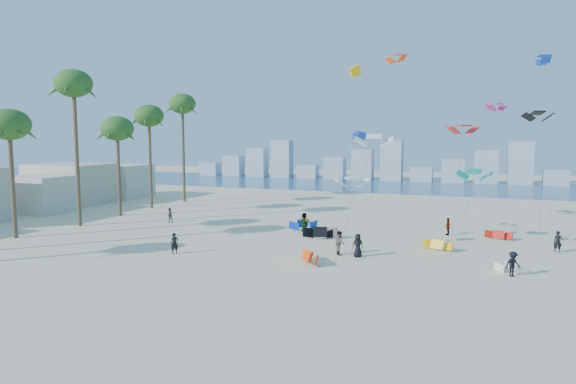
% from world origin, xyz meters
% --- Properties ---
extents(ground, '(220.00, 220.00, 0.00)m').
position_xyz_m(ground, '(0.00, 0.00, 0.00)').
color(ground, beige).
rests_on(ground, ground).
extents(ocean, '(220.00, 220.00, 0.00)m').
position_xyz_m(ocean, '(0.00, 72.00, 0.01)').
color(ocean, navy).
rests_on(ocean, ground).
extents(kitesurfer_near, '(0.73, 0.73, 1.70)m').
position_xyz_m(kitesurfer_near, '(-3.93, 8.69, 0.85)').
color(kitesurfer_near, black).
rests_on(kitesurfer_near, ground).
extents(kitesurfer_mid, '(1.12, 1.16, 1.89)m').
position_xyz_m(kitesurfer_mid, '(8.45, 13.18, 0.94)').
color(kitesurfer_mid, gray).
rests_on(kitesurfer_mid, ground).
extents(kitesurfers_far, '(38.40, 14.47, 1.90)m').
position_xyz_m(kitesurfers_far, '(8.94, 18.03, 0.89)').
color(kitesurfers_far, black).
rests_on(kitesurfers_far, ground).
extents(grounded_kites, '(21.52, 16.38, 1.02)m').
position_xyz_m(grounded_kites, '(9.48, 17.70, 0.45)').
color(grounded_kites, '#F8410D').
rests_on(grounded_kites, ground).
extents(flying_kites, '(19.51, 22.53, 18.60)m').
position_xyz_m(flying_kites, '(14.66, 22.93, 12.27)').
color(flying_kites, white).
rests_on(flying_kites, ground).
extents(palm_row, '(4.93, 44.80, 16.15)m').
position_xyz_m(palm_row, '(-21.02, 16.18, 11.78)').
color(palm_row, brown).
rests_on(palm_row, ground).
extents(beachfront_buildings, '(11.50, 43.00, 6.00)m').
position_xyz_m(beachfront_buildings, '(-33.69, 20.82, 2.67)').
color(beachfront_buildings, beige).
rests_on(beachfront_buildings, ground).
extents(distant_skyline, '(85.00, 3.00, 8.40)m').
position_xyz_m(distant_skyline, '(-1.19, 82.00, 3.09)').
color(distant_skyline, '#9EADBF').
rests_on(distant_skyline, ground).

